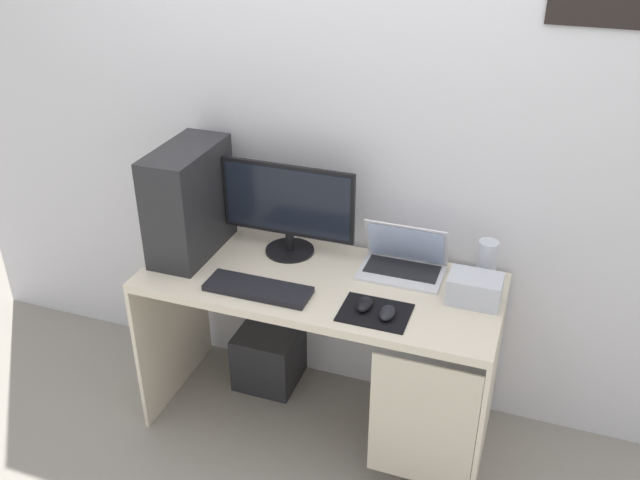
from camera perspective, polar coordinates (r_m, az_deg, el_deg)
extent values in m
plane|color=gray|center=(3.24, 0.00, -14.59)|extent=(8.00, 8.00, 0.00)
cube|color=silver|center=(2.84, 2.35, 9.69)|extent=(4.00, 0.04, 2.60)
cube|color=beige|center=(2.79, 0.00, -3.55)|extent=(1.45, 0.61, 0.03)
cube|color=beige|center=(3.27, -12.01, -6.80)|extent=(0.02, 0.61, 0.72)
cube|color=beige|center=(2.91, 13.76, -12.28)|extent=(0.02, 0.61, 0.72)
cube|color=beige|center=(2.67, 8.39, -14.94)|extent=(0.40, 0.01, 0.57)
cube|color=#232326|center=(2.93, -10.77, 3.20)|extent=(0.21, 0.44, 0.47)
cylinder|color=black|center=(2.97, -2.51, -0.85)|extent=(0.21, 0.21, 0.01)
cylinder|color=black|center=(2.95, -2.53, -0.07)|extent=(0.04, 0.04, 0.08)
cube|color=black|center=(2.85, -2.68, 3.31)|extent=(0.58, 0.02, 0.31)
cube|color=black|center=(2.84, -2.75, 3.22)|extent=(0.55, 0.00, 0.28)
cube|color=silver|center=(2.83, 6.71, -2.69)|extent=(0.34, 0.22, 0.01)
cube|color=black|center=(2.84, 6.81, -2.39)|extent=(0.30, 0.14, 0.00)
cube|color=silver|center=(2.83, 7.15, -0.22)|extent=(0.34, 0.09, 0.20)
cube|color=#ADC1E5|center=(2.83, 7.12, -0.33)|extent=(0.31, 0.08, 0.18)
cylinder|color=#B7BCC6|center=(2.80, 13.61, -1.74)|extent=(0.08, 0.08, 0.18)
cube|color=#B7BCC6|center=(2.68, 12.66, -3.96)|extent=(0.20, 0.14, 0.11)
cube|color=black|center=(2.71, -5.14, -4.04)|extent=(0.42, 0.14, 0.02)
cube|color=black|center=(2.59, 4.56, -5.99)|extent=(0.26, 0.20, 0.00)
ellipsoid|color=black|center=(2.59, 3.68, -5.34)|extent=(0.06, 0.10, 0.03)
ellipsoid|color=black|center=(2.56, 5.57, -6.02)|extent=(0.06, 0.10, 0.03)
cube|color=#232326|center=(3.37, -4.24, -9.52)|extent=(0.28, 0.28, 0.28)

